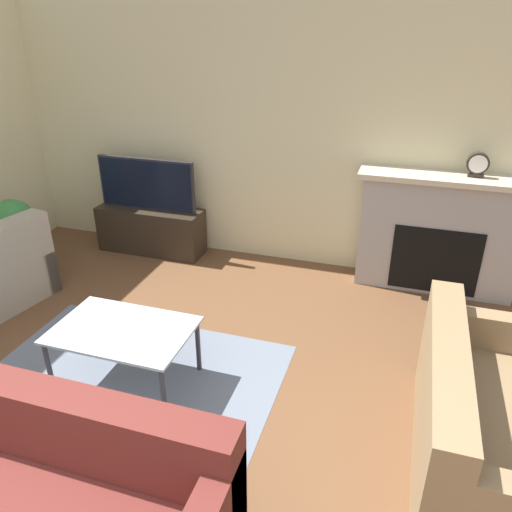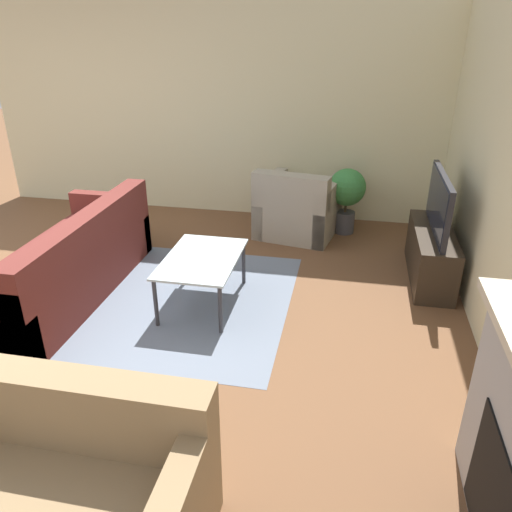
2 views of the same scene
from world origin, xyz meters
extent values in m
cube|color=beige|center=(-2.83, 2.19, 1.35)|extent=(0.06, 7.39, 2.70)
cube|color=slate|center=(-0.37, 1.90, 0.00)|extent=(2.16, 1.84, 0.00)
cube|color=#2D2319|center=(-1.29, 4.12, 0.25)|extent=(1.19, 0.36, 0.51)
cube|color=#232328|center=(-1.29, 4.12, 0.79)|extent=(1.11, 0.05, 0.56)
cube|color=black|center=(-1.29, 4.10, 0.79)|extent=(1.07, 0.01, 0.52)
cube|color=#5B231E|center=(-0.27, 0.70, 0.21)|extent=(2.25, 0.85, 0.42)
cube|color=#5B231E|center=(-0.27, 1.03, 0.62)|extent=(2.25, 0.20, 0.40)
cube|color=#5B231E|center=(-1.32, 0.70, 0.33)|extent=(0.14, 0.85, 0.66)
cube|color=#8C704C|center=(1.74, 1.98, 0.62)|extent=(0.20, 1.53, 0.40)
cube|color=#9E937F|center=(-2.23, 2.69, 0.21)|extent=(1.04, 1.03, 0.42)
cube|color=#9E937F|center=(-1.89, 2.63, 0.62)|extent=(0.36, 0.90, 0.40)
cube|color=#9E937F|center=(-2.16, 3.06, 0.33)|extent=(0.90, 0.30, 0.66)
cube|color=#9E937F|center=(-2.30, 2.33, 0.33)|extent=(0.90, 0.30, 0.66)
cylinder|color=#333338|center=(-0.82, 1.77, 0.22)|extent=(0.04, 0.04, 0.44)
cylinder|color=#333338|center=(0.07, 1.77, 0.22)|extent=(0.04, 0.04, 0.44)
cylinder|color=#333338|center=(-0.82, 2.32, 0.22)|extent=(0.04, 0.04, 0.44)
cylinder|color=#333338|center=(0.07, 2.32, 0.22)|extent=(0.04, 0.04, 0.44)
cube|color=silver|center=(-0.37, 2.04, 0.45)|extent=(0.96, 0.64, 0.02)
cylinder|color=#47474C|center=(-2.34, 3.25, 0.13)|extent=(0.24, 0.24, 0.26)
cylinder|color=#4C3823|center=(-2.34, 3.25, 0.33)|extent=(0.03, 0.03, 0.13)
sphere|color=#387F3D|center=(-2.34, 3.25, 0.57)|extent=(0.44, 0.44, 0.44)
camera|label=1|loc=(1.40, -0.45, 2.45)|focal=35.00mm
camera|label=2|loc=(3.44, 3.29, 2.36)|focal=35.00mm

